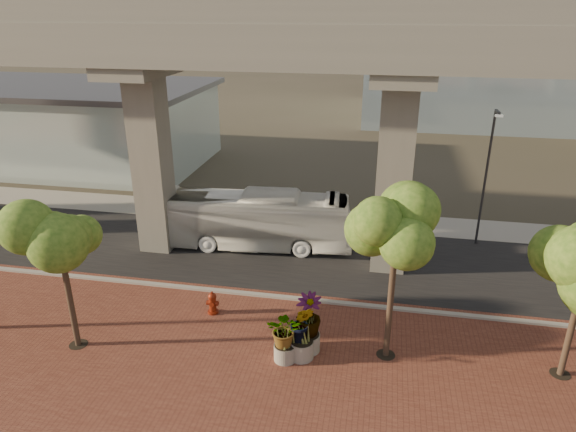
# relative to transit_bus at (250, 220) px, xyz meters

# --- Properties ---
(ground) EXTENTS (160.00, 160.00, 0.00)m
(ground) POSITION_rel_transit_bus_xyz_m (1.24, -3.05, -1.50)
(ground) COLOR #3B382B
(ground) RESTS_ON ground
(brick_plaza) EXTENTS (70.00, 13.00, 0.06)m
(brick_plaza) POSITION_rel_transit_bus_xyz_m (1.24, -11.05, -1.47)
(brick_plaza) COLOR brown
(brick_plaza) RESTS_ON ground
(asphalt_road) EXTENTS (90.00, 8.00, 0.04)m
(asphalt_road) POSITION_rel_transit_bus_xyz_m (1.24, -1.05, -1.48)
(asphalt_road) COLOR black
(asphalt_road) RESTS_ON ground
(curb_strip) EXTENTS (70.00, 0.25, 0.16)m
(curb_strip) POSITION_rel_transit_bus_xyz_m (1.24, -5.05, -1.42)
(curb_strip) COLOR #9E9A93
(curb_strip) RESTS_ON ground
(far_sidewalk) EXTENTS (90.00, 3.00, 0.06)m
(far_sidewalk) POSITION_rel_transit_bus_xyz_m (1.24, 4.45, -1.47)
(far_sidewalk) COLOR #9E9A93
(far_sidewalk) RESTS_ON ground
(transit_viaduct) EXTENTS (72.00, 5.60, 12.40)m
(transit_viaduct) POSITION_rel_transit_bus_xyz_m (1.24, -1.05, 5.78)
(transit_viaduct) COLOR gray
(transit_viaduct) RESTS_ON ground
(station_pavilion) EXTENTS (23.00, 13.00, 6.30)m
(station_pavilion) POSITION_rel_transit_bus_xyz_m (-18.76, 12.95, 1.72)
(station_pavilion) COLOR silver
(station_pavilion) RESTS_ON ground
(transit_bus) EXTENTS (10.94, 3.32, 3.00)m
(transit_bus) POSITION_rel_transit_bus_xyz_m (0.00, 0.00, 0.00)
(transit_bus) COLOR white
(transit_bus) RESTS_ON ground
(fire_hydrant) EXTENTS (0.50, 0.45, 1.00)m
(fire_hydrant) POSITION_rel_transit_bus_xyz_m (0.10, -6.74, -0.96)
(fire_hydrant) COLOR maroon
(fire_hydrant) RESTS_ON ground
(planter_front) EXTENTS (1.80, 1.80, 1.98)m
(planter_front) POSITION_rel_transit_bus_xyz_m (3.68, -9.20, -0.24)
(planter_front) COLOR #9F9990
(planter_front) RESTS_ON ground
(planter_right) EXTENTS (2.22, 2.22, 2.37)m
(planter_right) POSITION_rel_transit_bus_xyz_m (4.41, -8.48, -0.01)
(planter_right) COLOR gray
(planter_right) RESTS_ON ground
(planter_left) EXTENTS (2.02, 2.02, 2.22)m
(planter_left) POSITION_rel_transit_bus_xyz_m (4.24, -8.94, -0.10)
(planter_left) COLOR #ACA99B
(planter_left) RESTS_ON ground
(street_tree_near_west) EXTENTS (3.15, 3.15, 6.27)m
(street_tree_near_west) POSITION_rel_transit_bus_xyz_m (-4.26, -9.80, 3.36)
(street_tree_near_west) COLOR #4E392C
(street_tree_near_west) RESTS_ON ground
(street_tree_near_east) EXTENTS (3.57, 3.57, 6.85)m
(street_tree_near_east) POSITION_rel_transit_bus_xyz_m (7.30, -8.23, 3.76)
(street_tree_near_east) COLOR #4E392C
(street_tree_near_east) RESTS_ON ground
(streetlamp_west) EXTENTS (0.39, 1.14, 7.84)m
(streetlamp_west) POSITION_rel_transit_bus_xyz_m (-6.90, 4.11, 3.08)
(streetlamp_west) COLOR #323338
(streetlamp_west) RESTS_ON ground
(streetlamp_east) EXTENTS (0.36, 1.06, 7.30)m
(streetlamp_east) POSITION_rel_transit_bus_xyz_m (12.00, 2.47, 2.76)
(streetlamp_east) COLOR #333439
(streetlamp_east) RESTS_ON ground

